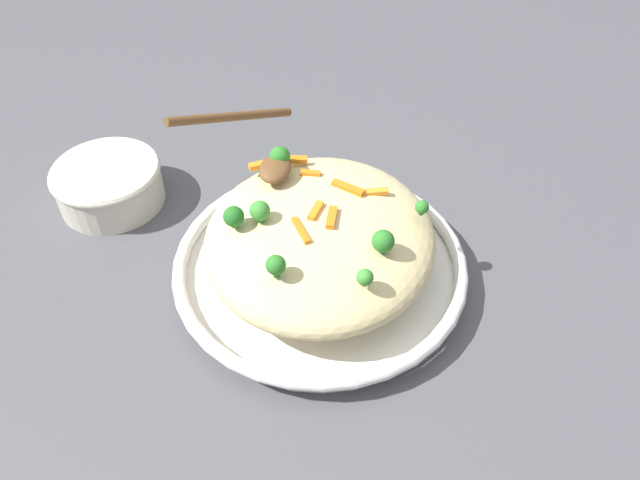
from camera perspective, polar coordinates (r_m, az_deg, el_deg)
ground_plane at (r=0.79m, az=-0.00°, el=-3.53°), size 2.40×2.40×0.00m
serving_bowl at (r=0.78m, az=-0.00°, el=-2.51°), size 0.37×0.37×0.04m
pasta_mound at (r=0.74m, az=-0.00°, el=0.24°), size 0.30×0.28×0.08m
carrot_piece_0 at (r=0.69m, az=-1.83°, el=0.93°), size 0.04×0.03×0.01m
carrot_piece_1 at (r=0.75m, az=4.97°, el=4.52°), size 0.02×0.04×0.01m
carrot_piece_2 at (r=0.70m, az=1.10°, el=2.12°), size 0.03×0.01×0.01m
carrot_piece_3 at (r=0.77m, az=-0.89°, el=6.31°), size 0.01×0.03×0.01m
carrot_piece_4 at (r=0.71m, az=-0.43°, el=2.74°), size 0.03×0.02×0.01m
carrot_piece_5 at (r=0.80m, az=-2.47°, el=7.63°), size 0.01×0.04×0.01m
carrot_piece_6 at (r=0.75m, az=2.65°, el=4.94°), size 0.02×0.04×0.01m
carrot_piece_7 at (r=0.79m, az=-5.46°, el=7.14°), size 0.03×0.04×0.01m
broccoli_floret_0 at (r=0.77m, az=-3.82°, el=7.81°), size 0.03×0.03×0.04m
broccoli_floret_1 at (r=0.67m, az=6.00°, el=-0.12°), size 0.03×0.03×0.03m
broccoli_floret_2 at (r=0.70m, az=-8.17°, el=2.20°), size 0.02×0.02×0.03m
broccoli_floret_3 at (r=0.64m, az=-4.21°, el=-2.41°), size 0.02×0.02×0.03m
broccoli_floret_4 at (r=0.72m, az=9.63°, el=3.07°), size 0.02×0.02×0.02m
broccoli_floret_5 at (r=0.70m, az=-5.72°, el=2.75°), size 0.02×0.02×0.03m
broccoli_floret_6 at (r=0.64m, az=4.28°, el=-3.57°), size 0.02×0.02×0.02m
serving_spoon at (r=0.78m, az=-5.96°, el=8.75°), size 0.16×0.15×0.07m
companion_bowl at (r=0.93m, az=-19.40°, el=5.17°), size 0.16×0.16×0.06m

